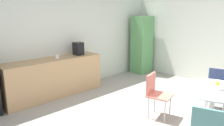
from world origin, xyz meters
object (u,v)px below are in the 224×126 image
Objects in this scene: locker_cabinet at (142,45)px; fruit_bowl at (216,86)px; round_table at (213,96)px; mug_white at (57,57)px; chair_coral at (155,90)px; coffee_maker at (78,49)px; chair_navy at (217,84)px.

fruit_bowl is at bearing -122.82° from locker_cabinet.
round_table is 3.37m from mug_white.
fruit_bowl is (-2.05, -3.17, -0.14)m from locker_cabinet.
chair_coral is 2.36m from coffee_maker.
chair_navy is at bearing -29.64° from chair_coral.
chair_coral is 3.14× the size of fruit_bowl.
chair_coral is at bearing 150.36° from chair_navy.
locker_cabinet is 1.62× the size of round_table.
chair_coral reaches higher than round_table.
coffee_maker reaches higher than mug_white.
round_table is 4.31× the size of fruit_bowl.
coffee_maker is (-0.11, 2.30, 0.54)m from chair_coral.
fruit_bowl is (0.29, -0.98, 0.26)m from chair_coral.
locker_cabinet is 14.30× the size of mug_white.
mug_white is at bearing 107.86° from fruit_bowl.
round_table is (-2.09, -3.15, -0.31)m from locker_cabinet.
chair_coral is 2.59× the size of coffee_maker.
coffee_maker is at bearing 97.06° from fruit_bowl.
chair_navy is (0.95, 0.28, -0.09)m from round_table.
round_table is 1.37× the size of chair_coral.
locker_cabinet is at bearing -2.33° from coffee_maker.
locker_cabinet is 2.46m from coffee_maker.
locker_cabinet is at bearing 57.18° from fruit_bowl.
fruit_bowl reaches higher than round_table.
chair_navy is 6.43× the size of mug_white.
chair_coral is (-2.34, -2.20, -0.40)m from locker_cabinet.
chair_coral is 2.41m from mug_white.
fruit_bowl is at bearing -23.61° from round_table.
chair_coral is (-1.19, 0.68, 0.00)m from chair_navy.
fruit_bowl is (-0.90, -0.30, 0.26)m from chair_navy.
fruit_bowl reaches higher than chair_navy.
chair_navy is 3.54m from mug_white.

